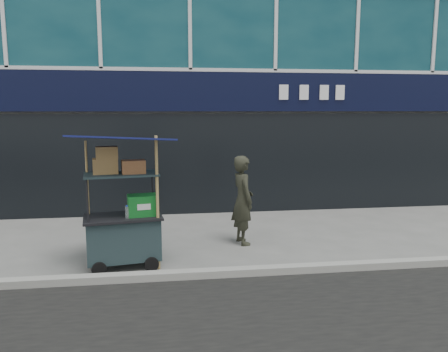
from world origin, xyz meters
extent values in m
plane|color=#63635E|center=(0.00, 0.00, 0.00)|extent=(80.00, 80.00, 0.00)
cube|color=gray|center=(0.00, -0.20, 0.06)|extent=(80.00, 0.18, 0.12)
cube|color=black|center=(0.00, 3.86, 2.90)|extent=(15.68, 0.06, 0.90)
cube|color=black|center=(0.00, 3.90, 1.20)|extent=(15.68, 0.04, 2.40)
cube|color=#1B2E2F|center=(-1.31, 0.45, 0.47)|extent=(1.21, 0.82, 0.66)
cylinder|color=black|center=(-1.64, 0.05, 0.11)|extent=(0.23, 0.08, 0.22)
cylinder|color=black|center=(-0.87, 0.17, 0.11)|extent=(0.23, 0.08, 0.22)
cube|color=black|center=(-1.31, 0.45, 0.81)|extent=(1.30, 0.90, 0.04)
cylinder|color=black|center=(-1.77, 0.10, 1.15)|extent=(0.03, 0.03, 0.70)
cylinder|color=black|center=(-0.75, 0.25, 1.15)|extent=(0.03, 0.03, 0.70)
cylinder|color=black|center=(-1.86, 0.65, 1.15)|extent=(0.03, 0.03, 0.70)
cylinder|color=black|center=(-0.84, 0.81, 1.15)|extent=(0.03, 0.03, 0.70)
cube|color=#1B2E2F|center=(-1.31, 0.45, 1.50)|extent=(1.21, 0.82, 0.03)
cylinder|color=#9E7847|center=(-0.75, 0.25, 1.05)|extent=(0.05, 0.05, 2.11)
cylinder|color=#9E7847|center=(-1.86, 0.65, 1.01)|extent=(0.04, 0.04, 2.01)
cube|color=#0C1946|center=(-1.31, 0.45, 2.06)|extent=(1.75, 1.35, 0.18)
cube|color=#0F621C|center=(-0.99, 0.45, 1.00)|extent=(0.51, 0.40, 0.33)
cylinder|color=silver|center=(-1.22, 0.28, 0.93)|extent=(0.07, 0.07, 0.19)
cylinder|color=#1731B1|center=(-1.22, 0.28, 1.03)|extent=(0.03, 0.03, 0.02)
cube|color=brown|center=(-1.54, 0.46, 1.63)|extent=(0.41, 0.33, 0.23)
cube|color=#9B7443|center=(-1.11, 0.43, 1.61)|extent=(0.39, 0.31, 0.21)
cube|color=brown|center=(-1.51, 0.45, 1.84)|extent=(0.36, 0.29, 0.19)
imported|color=#282A1F|center=(0.79, 1.41, 0.83)|extent=(0.51, 0.67, 1.66)
camera|label=1|loc=(-0.63, -6.42, 2.50)|focal=35.00mm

